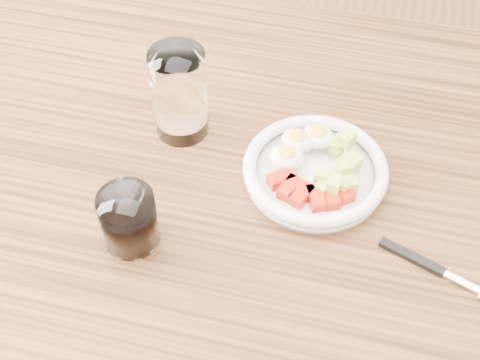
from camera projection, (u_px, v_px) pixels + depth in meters
name	position (u px, v px, depth m)	size (l,w,h in m)	color
dining_table	(245.00, 244.00, 0.97)	(1.50, 0.90, 0.77)	brown
bowl	(315.00, 169.00, 0.90)	(0.20, 0.20, 0.05)	white
fork	(430.00, 266.00, 0.82)	(0.17, 0.07, 0.01)	black
water_glass	(179.00, 94.00, 0.92)	(0.08, 0.08, 0.14)	white
coffee_glass	(129.00, 220.00, 0.82)	(0.07, 0.07, 0.08)	white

